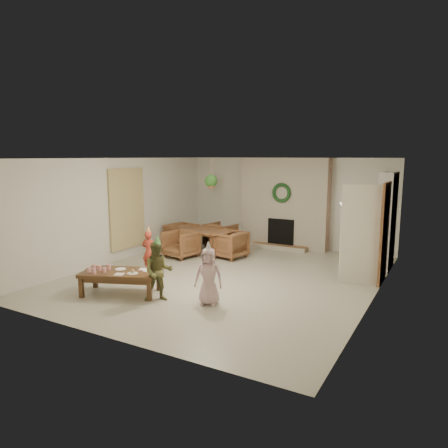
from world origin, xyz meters
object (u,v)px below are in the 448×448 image
Objects in this scene: dining_table at (202,241)px; coffee_table_top at (121,273)px; dining_chair_right at (230,244)px; child_pink at (209,276)px; dining_chair_far at (221,235)px; child_plaid at (158,272)px; dining_chair_near at (181,244)px; child_red at (149,252)px; dining_chair_left at (182,236)px.

dining_table is 1.25× the size of coffee_table_top.
child_pink is at bearing 33.44° from dining_chair_right.
child_plaid is at bearing 116.71° from dining_chair_far.
child_red is at bearing -71.44° from dining_chair_near.
child_red is 0.93× the size of child_pink.
coffee_table_top is at bearing 3.88° from dining_chair_right.
coffee_table_top is (0.51, -3.63, 0.09)m from dining_table.
dining_chair_near is 1.10m from dining_chair_left.
dining_chair_near is at bearing -51.34° from dining_chair_right.
child_pink is (2.07, -4.04, 0.16)m from dining_chair_far.
child_plaid reaches higher than coffee_table_top.
dining_chair_left reaches higher than coffee_table_top.
child_pink reaches higher than dining_table.
dining_chair_far is 4.54m from child_pink.
child_pink reaches higher than dining_chair_far.
dining_chair_right is 0.75× the size of child_pink.
child_red is (0.80, -2.39, 0.12)m from dining_chair_left.
dining_chair_right is 0.81× the size of child_red.
dining_chair_far and dining_chair_right have the same top height.
child_red reaches higher than dining_chair_near.
child_pink is (2.98, -3.43, 0.16)m from dining_chair_left.
dining_chair_right is at bearing 94.48° from child_pink.
dining_table reaches higher than coffee_table_top.
child_pink is (1.27, -3.10, 0.16)m from dining_chair_right.
child_pink reaches higher than child_red.
dining_chair_right is 3.42m from child_plaid.
coffee_table_top is 1.32× the size of child_plaid.
child_pink is at bearing 144.08° from child_red.
dining_chair_left is at bearing 113.14° from child_pink.
dining_chair_far is 4.40m from coffee_table_top.
dining_chair_near is 2.94m from coffee_table_top.
dining_chair_right reaches higher than dining_table.
dining_chair_near and dining_chair_right have the same top height.
child_plaid is (2.12, -3.72, 0.19)m from dining_chair_left.
dining_chair_right is (1.71, -0.34, 0.00)m from dining_chair_left.
child_red is at bearing 87.06° from coffee_table_top.
child_pink reaches higher than coffee_table_top.
child_red reaches higher than dining_chair_right.
dining_table is 0.78m from dining_chair_far.
dining_chair_far is 0.75× the size of child_pink.
coffee_table_top is at bearing -65.85° from dining_chair_near.
dining_chair_near is 1.49m from child_red.
dining_chair_far and dining_chair_left have the same top height.
dining_chair_left is 1.74m from dining_chair_right.
child_plaid is at bearing -179.21° from child_pink.
dining_chair_left is 0.71× the size of child_plaid.
child_red is (-0.91, -2.05, 0.12)m from dining_chair_right.
child_plaid is (1.51, -2.81, 0.19)m from dining_chair_near.
dining_chair_left is 0.53× the size of coffee_table_top.
child_pink reaches higher than dining_chair_right.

